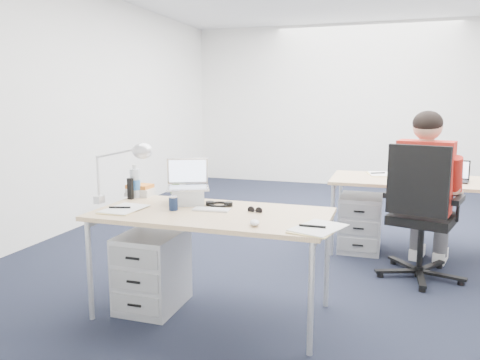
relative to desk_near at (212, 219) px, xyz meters
name	(u,v)px	position (x,y,z in m)	size (l,w,h in m)	color
floor	(337,240)	(0.65, 2.04, -0.68)	(7.00, 7.00, 0.00)	black
room	(343,78)	(0.65, 2.04, 1.03)	(6.02, 7.02, 2.80)	white
desk_near	(212,219)	(0.00, 0.00, 0.00)	(1.60, 0.80, 0.73)	tan
desk_far	(416,184)	(1.40, 1.87, 0.00)	(1.60, 0.80, 0.73)	tan
office_chair	(420,241)	(1.42, 1.15, -0.36)	(0.89, 0.89, 1.14)	black
seated_person	(426,194)	(1.46, 1.34, 0.01)	(0.54, 0.83, 1.39)	red
drawer_pedestal_near	(152,270)	(-0.45, -0.04, -0.41)	(0.40, 0.50, 0.55)	#AFB2B5
drawer_pedestal_far	(360,223)	(0.89, 1.80, -0.41)	(0.40, 0.50, 0.55)	#AFB2B5
silver_laptop	(188,182)	(-0.26, 0.18, 0.21)	(0.31, 0.24, 0.32)	silver
wireless_keyboard	(212,209)	(-0.02, 0.05, 0.05)	(0.25, 0.10, 0.01)	white
computer_mouse	(255,223)	(0.38, -0.25, 0.06)	(0.06, 0.10, 0.03)	white
headphones	(219,204)	(-0.02, 0.19, 0.06)	(0.20, 0.15, 0.03)	black
can_koozie	(173,203)	(-0.27, -0.03, 0.10)	(0.06, 0.06, 0.10)	#152241
water_bottle	(135,181)	(-0.75, 0.28, 0.18)	(0.08, 0.08, 0.26)	silver
bear_figurine	(176,188)	(-0.42, 0.32, 0.13)	(0.09, 0.07, 0.17)	#376F1D
book_stack	(140,190)	(-0.75, 0.35, 0.09)	(0.20, 0.15, 0.09)	silver
cordless_phone	(130,189)	(-0.75, 0.20, 0.13)	(0.04, 0.03, 0.16)	black
papers_left	(122,209)	(-0.61, -0.13, 0.05)	(0.23, 0.32, 0.01)	#E2CB83
papers_right	(316,228)	(0.75, -0.22, 0.05)	(0.24, 0.34, 0.01)	#E2CB83
sunglasses	(255,210)	(0.28, 0.09, 0.06)	(0.11, 0.05, 0.03)	black
desk_lamp	(115,172)	(-0.75, 0.00, 0.29)	(0.42, 0.15, 0.48)	silver
dark_laptop	(452,170)	(1.71, 1.85, 0.15)	(0.29, 0.28, 0.21)	black
far_cup	(437,174)	(1.60, 2.01, 0.09)	(0.07, 0.07, 0.09)	white
far_papers	(380,174)	(1.05, 2.07, 0.05)	(0.23, 0.33, 0.01)	white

